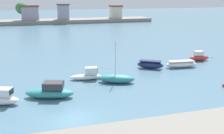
# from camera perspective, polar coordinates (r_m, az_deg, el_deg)

# --- Properties ---
(ground_plane) EXTENTS (400.00, 400.00, 0.00)m
(ground_plane) POSITION_cam_1_polar(r_m,az_deg,el_deg) (24.68, -8.59, -11.19)
(ground_plane) COLOR slate
(moored_boat_1) EXTENTS (5.69, 3.44, 1.82)m
(moored_boat_1) POSITION_cam_1_polar(r_m,az_deg,el_deg) (29.76, -13.33, -5.25)
(moored_boat_1) COLOR teal
(moored_boat_1) RESTS_ON ground
(moored_boat_2) EXTENTS (4.44, 1.80, 1.68)m
(moored_boat_2) POSITION_cam_1_polar(r_m,az_deg,el_deg) (35.31, -5.36, -1.80)
(moored_boat_2) COLOR white
(moored_boat_2) RESTS_ON ground
(moored_boat_3) EXTENTS (5.06, 3.53, 5.37)m
(moored_boat_3) POSITION_cam_1_polar(r_m,az_deg,el_deg) (33.94, 0.94, -2.51)
(moored_boat_3) COLOR teal
(moored_boat_3) RESTS_ON ground
(moored_boat_4) EXTENTS (4.17, 3.34, 1.24)m
(moored_boat_4) POSITION_cam_1_polar(r_m,az_deg,el_deg) (41.03, 8.35, 0.52)
(moored_boat_4) COLOR navy
(moored_boat_4) RESTS_ON ground
(moored_boat_5) EXTENTS (5.29, 2.01, 1.07)m
(moored_boat_5) POSITION_cam_1_polar(r_m,az_deg,el_deg) (42.61, 14.85, 0.61)
(moored_boat_5) COLOR white
(moored_boat_5) RESTS_ON ground
(moored_boat_6) EXTENTS (3.62, 1.62, 1.72)m
(moored_boat_6) POSITION_cam_1_polar(r_m,az_deg,el_deg) (47.95, 18.49, 2.10)
(moored_boat_6) COLOR #C63833
(moored_boat_6) RESTS_ON ground
(mooring_buoy_0) EXTENTS (0.40, 0.40, 0.40)m
(mooring_buoy_0) POSITION_cam_1_polar(r_m,az_deg,el_deg) (35.36, 23.22, -3.67)
(mooring_buoy_0) COLOR red
(mooring_buoy_0) RESTS_ON ground
(mooring_buoy_1) EXTENTS (0.25, 0.25, 0.25)m
(mooring_buoy_1) POSITION_cam_1_polar(r_m,az_deg,el_deg) (51.02, 20.93, 2.02)
(mooring_buoy_1) COLOR yellow
(mooring_buoy_1) RESTS_ON ground
(distant_shoreline) EXTENTS (92.71, 11.19, 8.62)m
(distant_shoreline) POSITION_cam_1_polar(r_m,az_deg,el_deg) (111.58, -14.69, 10.14)
(distant_shoreline) COLOR gray
(distant_shoreline) RESTS_ON ground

